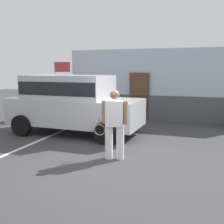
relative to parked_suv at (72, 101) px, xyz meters
name	(u,v)px	position (x,y,z in m)	size (l,w,h in m)	color
ground_plane	(116,163)	(2.42, -2.48, -1.15)	(40.00, 40.00, 0.00)	#38383A
parking_stripe_0	(44,138)	(-0.55, -0.98, -1.14)	(0.12, 4.40, 0.01)	silver
house_frontage	(159,87)	(2.41, 3.69, 0.33)	(8.47, 0.40, 3.15)	silver
parked_suv	(72,101)	(0.00, 0.00, 0.00)	(4.66, 2.29, 2.05)	#B7B7BC
tennis_player_man	(114,124)	(2.29, -2.20, -0.24)	(0.91, 0.33, 1.75)	white
flag_pole	(59,78)	(-2.07, 2.71, 0.70)	(0.80, 0.12, 2.63)	silver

